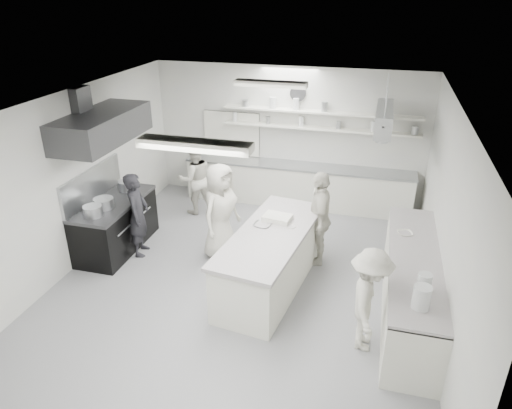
% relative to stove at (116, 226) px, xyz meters
% --- Properties ---
extents(floor, '(6.00, 7.00, 0.02)m').
position_rel_stove_xyz_m(floor, '(2.60, -0.40, -0.46)').
color(floor, '#A0A0A0').
rests_on(floor, ground).
extents(ceiling, '(6.00, 7.00, 0.02)m').
position_rel_stove_xyz_m(ceiling, '(2.60, -0.40, 2.56)').
color(ceiling, white).
rests_on(ceiling, wall_back).
extents(wall_back, '(6.00, 0.04, 3.00)m').
position_rel_stove_xyz_m(wall_back, '(2.60, 3.10, 1.05)').
color(wall_back, '#BDBDBD').
rests_on(wall_back, floor).
extents(wall_front, '(6.00, 0.04, 3.00)m').
position_rel_stove_xyz_m(wall_front, '(2.60, -3.90, 1.05)').
color(wall_front, '#BDBDBD').
rests_on(wall_front, floor).
extents(wall_left, '(0.04, 7.00, 3.00)m').
position_rel_stove_xyz_m(wall_left, '(-0.40, -0.40, 1.05)').
color(wall_left, '#BDBDBD').
rests_on(wall_left, floor).
extents(wall_right, '(0.04, 7.00, 3.00)m').
position_rel_stove_xyz_m(wall_right, '(5.60, -0.40, 1.05)').
color(wall_right, '#BDBDBD').
rests_on(wall_right, floor).
extents(stove, '(0.80, 1.80, 0.90)m').
position_rel_stove_xyz_m(stove, '(0.00, 0.00, 0.00)').
color(stove, black).
rests_on(stove, floor).
extents(exhaust_hood, '(0.85, 2.00, 0.50)m').
position_rel_stove_xyz_m(exhaust_hood, '(0.00, -0.00, 1.90)').
color(exhaust_hood, '#38383B').
rests_on(exhaust_hood, wall_left).
extents(back_counter, '(5.00, 0.60, 0.92)m').
position_rel_stove_xyz_m(back_counter, '(2.90, 2.80, 0.01)').
color(back_counter, silver).
rests_on(back_counter, floor).
extents(shelf_lower, '(4.20, 0.26, 0.04)m').
position_rel_stove_xyz_m(shelf_lower, '(3.30, 2.97, 1.30)').
color(shelf_lower, silver).
rests_on(shelf_lower, wall_back).
extents(shelf_upper, '(4.20, 0.26, 0.04)m').
position_rel_stove_xyz_m(shelf_upper, '(3.30, 2.97, 1.65)').
color(shelf_upper, silver).
rests_on(shelf_upper, wall_back).
extents(pass_through_window, '(1.30, 0.04, 1.00)m').
position_rel_stove_xyz_m(pass_through_window, '(1.30, 3.08, 1.00)').
color(pass_through_window, black).
rests_on(pass_through_window, wall_back).
extents(wall_clock, '(0.32, 0.05, 0.32)m').
position_rel_stove_xyz_m(wall_clock, '(2.80, 3.06, 2.00)').
color(wall_clock, white).
rests_on(wall_clock, wall_back).
extents(right_counter, '(0.74, 3.30, 0.94)m').
position_rel_stove_xyz_m(right_counter, '(5.25, -0.60, 0.02)').
color(right_counter, silver).
rests_on(right_counter, floor).
extents(pot_rack, '(0.30, 1.60, 0.40)m').
position_rel_stove_xyz_m(pot_rack, '(4.60, 2.00, 1.85)').
color(pot_rack, '#A3A6AA').
rests_on(pot_rack, ceiling).
extents(light_fixture_front, '(1.30, 0.25, 0.10)m').
position_rel_stove_xyz_m(light_fixture_front, '(2.60, -2.20, 2.49)').
color(light_fixture_front, silver).
rests_on(light_fixture_front, ceiling).
extents(light_fixture_rear, '(1.30, 0.25, 0.10)m').
position_rel_stove_xyz_m(light_fixture_rear, '(2.60, 1.40, 2.49)').
color(light_fixture_rear, silver).
rests_on(light_fixture_rear, ceiling).
extents(prep_island, '(1.30, 2.67, 0.95)m').
position_rel_stove_xyz_m(prep_island, '(3.07, -0.45, 0.02)').
color(prep_island, silver).
rests_on(prep_island, floor).
extents(stove_pot, '(0.35, 0.35, 0.23)m').
position_rel_stove_xyz_m(stove_pot, '(0.00, -0.27, 0.57)').
color(stove_pot, '#A3A6AA').
rests_on(stove_pot, stove).
extents(cook_stove, '(0.50, 0.64, 1.57)m').
position_rel_stove_xyz_m(cook_stove, '(0.52, -0.05, 0.34)').
color(cook_stove, black).
rests_on(cook_stove, floor).
extents(cook_back, '(0.96, 0.94, 1.56)m').
position_rel_stove_xyz_m(cook_back, '(0.86, 1.84, 0.33)').
color(cook_back, beige).
rests_on(cook_back, floor).
extents(cook_island_left, '(0.81, 1.00, 1.77)m').
position_rel_stove_xyz_m(cook_island_left, '(1.98, 0.27, 0.44)').
color(cook_island_left, beige).
rests_on(cook_island_left, floor).
extents(cook_island_right, '(0.55, 1.05, 1.72)m').
position_rel_stove_xyz_m(cook_island_right, '(3.70, 0.52, 0.41)').
color(cook_island_right, beige).
rests_on(cook_island_right, floor).
extents(cook_right, '(0.57, 0.98, 1.50)m').
position_rel_stove_xyz_m(cook_right, '(4.65, -1.50, 0.30)').
color(cook_right, beige).
rests_on(cook_right, floor).
extents(bowl_island_a, '(0.32, 0.32, 0.07)m').
position_rel_stove_xyz_m(bowl_island_a, '(2.87, -0.23, 0.53)').
color(bowl_island_a, '#A3A6AA').
rests_on(bowl_island_a, prep_island).
extents(bowl_island_b, '(0.20, 0.20, 0.06)m').
position_rel_stove_xyz_m(bowl_island_b, '(3.33, -0.17, 0.52)').
color(bowl_island_b, silver).
rests_on(bowl_island_b, prep_island).
extents(bowl_right, '(0.29, 0.29, 0.06)m').
position_rel_stove_xyz_m(bowl_right, '(5.11, 0.10, 0.52)').
color(bowl_right, silver).
rests_on(bowl_right, right_counter).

